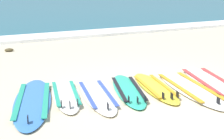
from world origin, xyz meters
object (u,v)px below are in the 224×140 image
Objects in this scene: surfboard_4 at (155,87)px; surfboard_2 at (97,95)px; surfboard_0 at (33,101)px; surfboard_5 at (189,88)px; surfboard_6 at (211,82)px; surfboard_3 at (128,90)px; surfboard_1 at (66,95)px.

surfboard_2 is at bearing 176.72° from surfboard_4.
surfboard_5 is at bearing -10.46° from surfboard_0.
surfboard_2 is 2.45m from surfboard_6.
surfboard_2 is at bearing -9.03° from surfboard_0.
surfboard_4 is 0.77× the size of surfboard_6.
surfboard_3 and surfboard_4 have the same top height.
surfboard_4 is at bearing 153.99° from surfboard_5.
surfboard_3 and surfboard_5 have the same top height.
surfboard_6 is (1.24, -0.19, -0.00)m from surfboard_4.
surfboard_1 and surfboard_2 have the same top height.
surfboard_1 is at bearing 167.60° from surfboard_3.
surfboard_2 is at bearing -179.20° from surfboard_3.
surfboard_0 is 1.81m from surfboard_3.
surfboard_1 is 1.76m from surfboard_4.
surfboard_3 is 1.03× the size of surfboard_4.
surfboard_1 is at bearing 7.60° from surfboard_0.
surfboard_1 is (0.63, 0.08, 0.00)m from surfboard_0.
surfboard_1 is 0.94× the size of surfboard_2.
surfboard_1 and surfboard_4 have the same top height.
surfboard_3 is at bearing 171.46° from surfboard_6.
surfboard_6 is at bearing 9.26° from surfboard_5.
surfboard_4 is at bearing -3.28° from surfboard_2.
surfboard_0 is 3.01m from surfboard_5.
surfboard_0 is at bearing 169.54° from surfboard_5.
surfboard_3 is 0.56m from surfboard_4.
surfboard_3 is at bearing 0.80° from surfboard_2.
surfboard_0 is 1.25× the size of surfboard_3.
surfboard_5 is 0.64m from surfboard_6.
surfboard_1 is 0.59m from surfboard_2.
surfboard_0 is at bearing 173.89° from surfboard_4.
surfboard_2 is 0.82× the size of surfboard_5.
surfboard_3 is at bearing -12.40° from surfboard_1.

